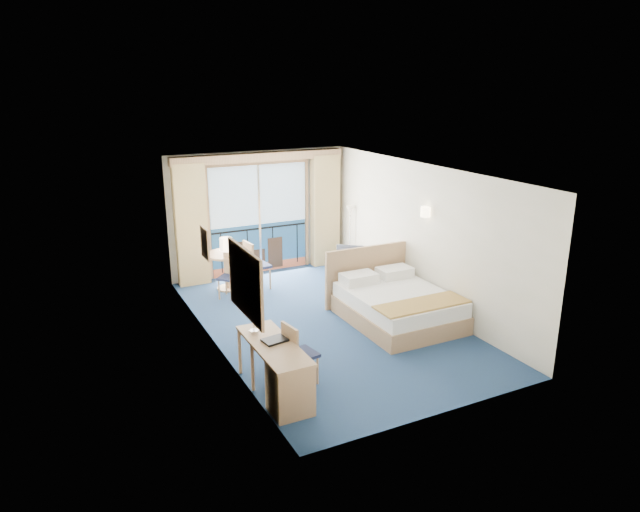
{
  "coord_description": "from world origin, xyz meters",
  "views": [
    {
      "loc": [
        -4.27,
        -8.31,
        4.08
      ],
      "look_at": [
        -0.02,
        0.2,
        1.19
      ],
      "focal_mm": 32.0,
      "sensor_mm": 36.0,
      "label": 1
    }
  ],
  "objects": [
    {
      "name": "bed",
      "position": [
        1.16,
        -0.47,
        0.32
      ],
      "size": [
        1.8,
        2.14,
        1.13
      ],
      "color": "tan",
      "rests_on": "ground"
    },
    {
      "name": "curtain_right",
      "position": [
        1.55,
        3.07,
        1.28
      ],
      "size": [
        0.65,
        0.22,
        2.55
      ],
      "primitive_type": "cube",
      "color": "tan",
      "rests_on": "room_walls"
    },
    {
      "name": "desk_chair",
      "position": [
        -1.35,
        -1.74,
        0.52
      ],
      "size": [
        0.46,
        0.45,
        0.93
      ],
      "rotation": [
        0.0,
        0.0,
        1.73
      ],
      "color": "#1C2242",
      "rests_on": "ground"
    },
    {
      "name": "wall_print",
      "position": [
        -1.97,
        0.45,
        1.6
      ],
      "size": [
        0.04,
        0.42,
        0.52
      ],
      "color": "tan",
      "rests_on": "room_walls"
    },
    {
      "name": "table_chair_a",
      "position": [
        -0.52,
        2.2,
        0.57
      ],
      "size": [
        0.49,
        0.48,
        1.01
      ],
      "rotation": [
        0.0,
        0.0,
        1.68
      ],
      "color": "#1C2242",
      "rests_on": "ground"
    },
    {
      "name": "room_walls",
      "position": [
        0.0,
        0.0,
        1.78
      ],
      "size": [
        4.04,
        6.54,
        2.72
      ],
      "color": "silver",
      "rests_on": "ground"
    },
    {
      "name": "folder",
      "position": [
        -1.67,
        -1.74,
        0.75
      ],
      "size": [
        0.35,
        0.29,
        0.03
      ],
      "primitive_type": "cube",
      "rotation": [
        0.0,
        0.0,
        0.15
      ],
      "color": "black",
      "rests_on": "desk"
    },
    {
      "name": "phone",
      "position": [
        1.79,
        0.88,
        0.58
      ],
      "size": [
        0.21,
        0.18,
        0.09
      ],
      "primitive_type": "cube",
      "rotation": [
        0.0,
        0.0,
        0.14
      ],
      "color": "silver",
      "rests_on": "nightstand"
    },
    {
      "name": "table_chair_b",
      "position": [
        -1.09,
        2.0,
        0.49
      ],
      "size": [
        0.54,
        0.54,
        0.87
      ],
      "rotation": [
        0.0,
        0.0,
        -0.77
      ],
      "color": "#1C2242",
      "rests_on": "ground"
    },
    {
      "name": "balcony_door",
      "position": [
        -0.01,
        3.22,
        1.14
      ],
      "size": [
        2.36,
        0.03,
        2.52
      ],
      "color": "navy",
      "rests_on": "room_walls"
    },
    {
      "name": "floor",
      "position": [
        0.0,
        0.0,
        0.0
      ],
      "size": [
        6.5,
        6.5,
        0.0
      ],
      "primitive_type": "plane",
      "color": "navy",
      "rests_on": "ground"
    },
    {
      "name": "nightstand",
      "position": [
        1.77,
        0.88,
        0.27
      ],
      "size": [
        0.41,
        0.39,
        0.54
      ],
      "primitive_type": "cube",
      "color": "tan",
      "rests_on": "ground"
    },
    {
      "name": "desk_lamp",
      "position": [
        -1.83,
        -1.37,
        1.09
      ],
      "size": [
        0.13,
        0.13,
        0.48
      ],
      "color": "silver",
      "rests_on": "desk"
    },
    {
      "name": "pelmet",
      "position": [
        0.0,
        3.1,
        2.58
      ],
      "size": [
        3.8,
        0.25,
        0.18
      ],
      "primitive_type": "cube",
      "color": "tan",
      "rests_on": "room_walls"
    },
    {
      "name": "curtain_left",
      "position": [
        -1.55,
        3.07,
        1.28
      ],
      "size": [
        0.65,
        0.22,
        2.55
      ],
      "primitive_type": "cube",
      "color": "tan",
      "rests_on": "room_walls"
    },
    {
      "name": "desk",
      "position": [
        -1.72,
        -2.24,
        0.41
      ],
      "size": [
        0.54,
        1.57,
        0.74
      ],
      "color": "tan",
      "rests_on": "ground"
    },
    {
      "name": "mirror",
      "position": [
        -1.97,
        -1.5,
        1.55
      ],
      "size": [
        0.05,
        1.25,
        0.95
      ],
      "color": "tan",
      "rests_on": "room_walls"
    },
    {
      "name": "sconce_right",
      "position": [
        1.94,
        -0.15,
        1.85
      ],
      "size": [
        0.18,
        0.18,
        0.18
      ],
      "primitive_type": "cylinder",
      "color": "#FFE2B2",
      "rests_on": "room_walls"
    },
    {
      "name": "floor_lamp",
      "position": [
        1.88,
        2.49,
        1.11
      ],
      "size": [
        0.2,
        0.2,
        1.46
      ],
      "color": "silver",
      "rests_on": "ground"
    },
    {
      "name": "armchair",
      "position": [
        1.6,
        1.98,
        0.33
      ],
      "size": [
        1.0,
        1.0,
        0.66
      ],
      "primitive_type": "imported",
      "rotation": [
        0.0,
        0.0,
        4.06
      ],
      "color": "#40424E",
      "rests_on": "ground"
    },
    {
      "name": "round_table",
      "position": [
        -1.01,
        2.46,
        0.58
      ],
      "size": [
        0.85,
        0.85,
        0.77
      ],
      "color": "tan",
      "rests_on": "ground"
    },
    {
      "name": "sconce_left",
      "position": [
        -1.94,
        -0.6,
        1.85
      ],
      "size": [
        0.18,
        0.18,
        0.18
      ],
      "primitive_type": "cylinder",
      "color": "#FFE2B2",
      "rests_on": "room_walls"
    }
  ]
}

